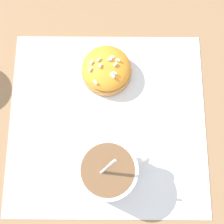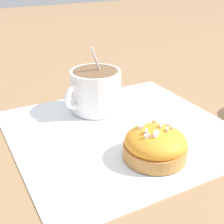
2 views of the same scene
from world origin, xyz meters
TOP-DOWN VIEW (x-y plane):
  - ground_plane at (0.00, 0.00)m, footprint 3.00×3.00m
  - paper_napkin at (0.00, 0.00)m, footprint 0.32×0.34m
  - coffee_cup at (-0.09, 0.00)m, footprint 0.09×0.11m
  - frosted_pastry at (0.09, 0.00)m, footprint 0.08×0.08m

SIDE VIEW (x-z plane):
  - ground_plane at x=0.00m, z-range 0.00..0.00m
  - paper_napkin at x=0.00m, z-range 0.00..0.00m
  - frosted_pastry at x=0.09m, z-range 0.00..0.04m
  - coffee_cup at x=-0.09m, z-range -0.02..0.10m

